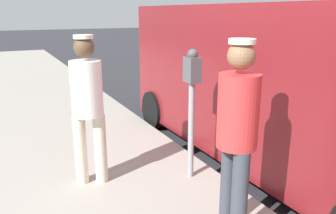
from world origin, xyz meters
name	(u,v)px	position (x,y,z in m)	size (l,w,h in m)	color
ground_plane	(295,177)	(0.00, 0.00, 0.00)	(80.00, 80.00, 0.00)	#2D2D33
parking_meter_near	(192,93)	(1.35, -0.38, 1.18)	(0.14, 0.18, 1.52)	gray
pedestrian_in_white	(87,102)	(2.44, -0.77, 1.11)	(0.35, 0.34, 1.68)	beige
pedestrian_in_red	(237,128)	(1.57, 0.72, 1.13)	(0.34, 0.36, 1.71)	#383D47
parked_van	(282,81)	(-0.15, -0.52, 1.15)	(2.15, 5.21, 2.15)	maroon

